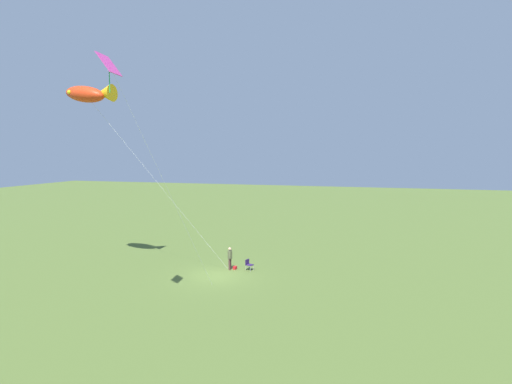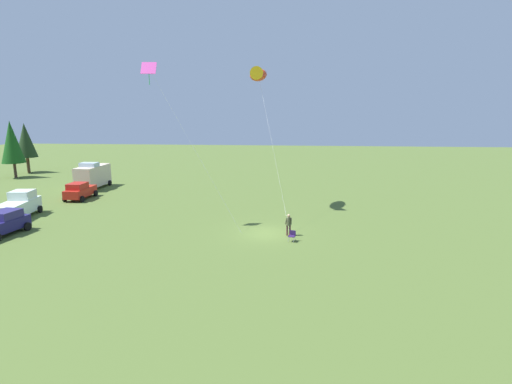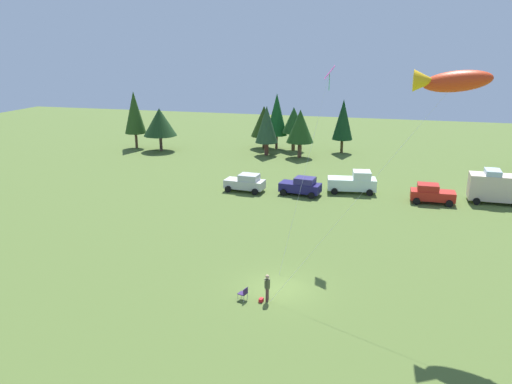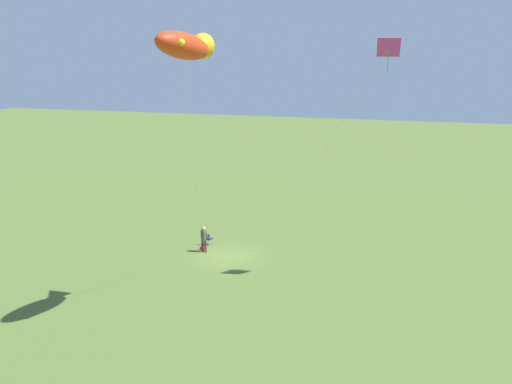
{
  "view_description": "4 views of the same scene",
  "coord_description": "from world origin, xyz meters",
  "px_view_note": "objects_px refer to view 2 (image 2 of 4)",
  "views": [
    {
      "loc": [
        -10.4,
        26.3,
        8.92
      ],
      "look_at": [
        -3.43,
        1.67,
        6.38
      ],
      "focal_mm": 28.0,
      "sensor_mm": 36.0,
      "label": 1
    },
    {
      "loc": [
        -30.84,
        -1.9,
        9.83
      ],
      "look_at": [
        -3.42,
        0.55,
        4.11
      ],
      "focal_mm": 28.0,
      "sensor_mm": 36.0,
      "label": 2
    },
    {
      "loc": [
        5.97,
        -28.39,
        15.06
      ],
      "look_at": [
        -2.1,
        2.04,
        5.72
      ],
      "focal_mm": 35.0,
      "sensor_mm": 36.0,
      "label": 3
    },
    {
      "loc": [
        34.29,
        12.36,
        12.98
      ],
      "look_at": [
        -1.63,
        1.41,
        3.99
      ],
      "focal_mm": 42.0,
      "sensor_mm": 36.0,
      "label": 4
    }
  ],
  "objects_px": {
    "car_navy_hatch": "(3,223)",
    "car_red_sedan": "(80,191)",
    "kite_large_fish": "(258,75)",
    "kite_diamond_rainbow": "(151,72)",
    "person_kite_flyer": "(289,223)",
    "truck_white_pickup": "(19,206)",
    "folding_chair": "(292,235)",
    "backpack_on_grass": "(291,235)",
    "van_camper_beige": "(93,175)"
  },
  "relations": [
    {
      "from": "van_camper_beige",
      "to": "kite_large_fish",
      "type": "distance_m",
      "value": 25.7
    },
    {
      "from": "person_kite_flyer",
      "to": "truck_white_pickup",
      "type": "distance_m",
      "value": 25.17
    },
    {
      "from": "kite_diamond_rainbow",
      "to": "backpack_on_grass",
      "type": "bearing_deg",
      "value": -100.84
    },
    {
      "from": "folding_chair",
      "to": "car_red_sedan",
      "type": "relative_size",
      "value": 0.2
    },
    {
      "from": "truck_white_pickup",
      "to": "van_camper_beige",
      "type": "distance_m",
      "value": 13.96
    },
    {
      "from": "car_navy_hatch",
      "to": "backpack_on_grass",
      "type": "bearing_deg",
      "value": -78.66
    },
    {
      "from": "folding_chair",
      "to": "car_red_sedan",
      "type": "xyz_separation_m",
      "value": [
        12.43,
        23.56,
        0.46
      ]
    },
    {
      "from": "kite_large_fish",
      "to": "kite_diamond_rainbow",
      "type": "distance_m",
      "value": 11.02
    },
    {
      "from": "person_kite_flyer",
      "to": "kite_large_fish",
      "type": "height_order",
      "value": "kite_large_fish"
    },
    {
      "from": "van_camper_beige",
      "to": "car_red_sedan",
      "type": "bearing_deg",
      "value": 15.86
    },
    {
      "from": "car_navy_hatch",
      "to": "truck_white_pickup",
      "type": "xyz_separation_m",
      "value": [
        5.16,
        2.29,
        0.15
      ]
    },
    {
      "from": "backpack_on_grass",
      "to": "car_navy_hatch",
      "type": "bearing_deg",
      "value": 93.84
    },
    {
      "from": "car_navy_hatch",
      "to": "truck_white_pickup",
      "type": "relative_size",
      "value": 0.84
    },
    {
      "from": "folding_chair",
      "to": "van_camper_beige",
      "type": "relative_size",
      "value": 0.15
    },
    {
      "from": "person_kite_flyer",
      "to": "car_navy_hatch",
      "type": "height_order",
      "value": "car_navy_hatch"
    },
    {
      "from": "car_red_sedan",
      "to": "person_kite_flyer",
      "type": "bearing_deg",
      "value": 64.54
    },
    {
      "from": "kite_large_fish",
      "to": "truck_white_pickup",
      "type": "bearing_deg",
      "value": 105.79
    },
    {
      "from": "folding_chair",
      "to": "kite_diamond_rainbow",
      "type": "bearing_deg",
      "value": -88.6
    },
    {
      "from": "kite_diamond_rainbow",
      "to": "car_red_sedan",
      "type": "bearing_deg",
      "value": 52.76
    },
    {
      "from": "backpack_on_grass",
      "to": "truck_white_pickup",
      "type": "xyz_separation_m",
      "value": [
        3.62,
        25.19,
        0.99
      ]
    },
    {
      "from": "folding_chair",
      "to": "kite_large_fish",
      "type": "xyz_separation_m",
      "value": [
        10.85,
        3.51,
        12.62
      ]
    },
    {
      "from": "van_camper_beige",
      "to": "kite_large_fish",
      "type": "height_order",
      "value": "kite_large_fish"
    },
    {
      "from": "folding_chair",
      "to": "backpack_on_grass",
      "type": "relative_size",
      "value": 2.56
    },
    {
      "from": "folding_chair",
      "to": "truck_white_pickup",
      "type": "height_order",
      "value": "truck_white_pickup"
    },
    {
      "from": "kite_large_fish",
      "to": "person_kite_flyer",
      "type": "bearing_deg",
      "value": -161.15
    },
    {
      "from": "van_camper_beige",
      "to": "car_navy_hatch",
      "type": "bearing_deg",
      "value": 8.03
    },
    {
      "from": "folding_chair",
      "to": "backpack_on_grass",
      "type": "xyz_separation_m",
      "value": [
        1.08,
        0.06,
        -0.38
      ]
    },
    {
      "from": "person_kite_flyer",
      "to": "car_navy_hatch",
      "type": "bearing_deg",
      "value": -83.37
    },
    {
      "from": "person_kite_flyer",
      "to": "kite_diamond_rainbow",
      "type": "height_order",
      "value": "kite_diamond_rainbow"
    },
    {
      "from": "car_red_sedan",
      "to": "van_camper_beige",
      "type": "distance_m",
      "value": 6.46
    },
    {
      "from": "person_kite_flyer",
      "to": "van_camper_beige",
      "type": "bearing_deg",
      "value": -122.81
    },
    {
      "from": "folding_chair",
      "to": "backpack_on_grass",
      "type": "distance_m",
      "value": 1.14
    },
    {
      "from": "folding_chair",
      "to": "car_navy_hatch",
      "type": "height_order",
      "value": "car_navy_hatch"
    },
    {
      "from": "person_kite_flyer",
      "to": "kite_diamond_rainbow",
      "type": "xyz_separation_m",
      "value": [
        1.87,
        11.22,
        11.71
      ]
    },
    {
      "from": "van_camper_beige",
      "to": "kite_large_fish",
      "type": "relative_size",
      "value": 0.39
    },
    {
      "from": "person_kite_flyer",
      "to": "folding_chair",
      "type": "distance_m",
      "value": 1.52
    },
    {
      "from": "car_red_sedan",
      "to": "van_camper_beige",
      "type": "height_order",
      "value": "van_camper_beige"
    },
    {
      "from": "van_camper_beige",
      "to": "folding_chair",
      "type": "bearing_deg",
      "value": 54.91
    },
    {
      "from": "person_kite_flyer",
      "to": "kite_large_fish",
      "type": "bearing_deg",
      "value": -159.21
    },
    {
      "from": "person_kite_flyer",
      "to": "kite_diamond_rainbow",
      "type": "bearing_deg",
      "value": -97.54
    },
    {
      "from": "backpack_on_grass",
      "to": "van_camper_beige",
      "type": "bearing_deg",
      "value": 55.01
    },
    {
      "from": "truck_white_pickup",
      "to": "kite_diamond_rainbow",
      "type": "bearing_deg",
      "value": -104.05
    },
    {
      "from": "car_red_sedan",
      "to": "folding_chair",
      "type": "bearing_deg",
      "value": 62.09
    },
    {
      "from": "van_camper_beige",
      "to": "person_kite_flyer",
      "type": "bearing_deg",
      "value": 56.71
    },
    {
      "from": "person_kite_flyer",
      "to": "car_navy_hatch",
      "type": "relative_size",
      "value": 0.4
    },
    {
      "from": "folding_chair",
      "to": "car_navy_hatch",
      "type": "bearing_deg",
      "value": -71.58
    },
    {
      "from": "backpack_on_grass",
      "to": "van_camper_beige",
      "type": "relative_size",
      "value": 0.06
    },
    {
      "from": "car_navy_hatch",
      "to": "car_red_sedan",
      "type": "relative_size",
      "value": 1.05
    },
    {
      "from": "folding_chair",
      "to": "van_camper_beige",
      "type": "height_order",
      "value": "van_camper_beige"
    },
    {
      "from": "person_kite_flyer",
      "to": "folding_chair",
      "type": "bearing_deg",
      "value": 13.61
    }
  ]
}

